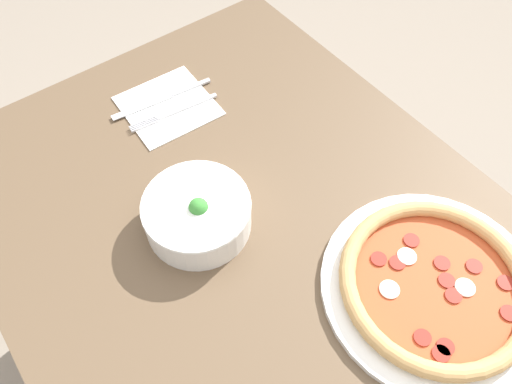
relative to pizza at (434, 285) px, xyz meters
The scene contains 7 objects.
ground_plane 0.81m from the pizza, 39.92° to the left, with size 8.00×8.00×0.00m, color gray.
dining_table 0.28m from the pizza, 39.92° to the left, with size 1.21×0.82×0.75m.
pizza is the anchor object (origin of this frame).
bowl 0.39m from the pizza, 35.17° to the left, with size 0.18×0.18×0.08m.
napkin 0.61m from the pizza, 11.80° to the left, with size 0.18×0.18×0.00m.
fork 0.58m from the pizza, 12.13° to the left, with size 0.03×0.19×0.00m.
knife 0.62m from the pizza, 10.57° to the left, with size 0.04×0.22×0.01m.
Camera 1 is at (-0.28, 0.26, 1.49)m, focal length 35.00 mm.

